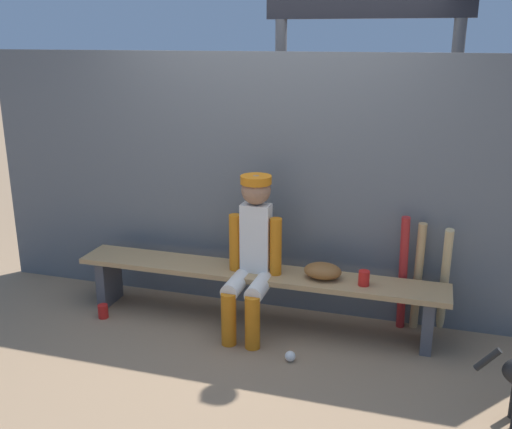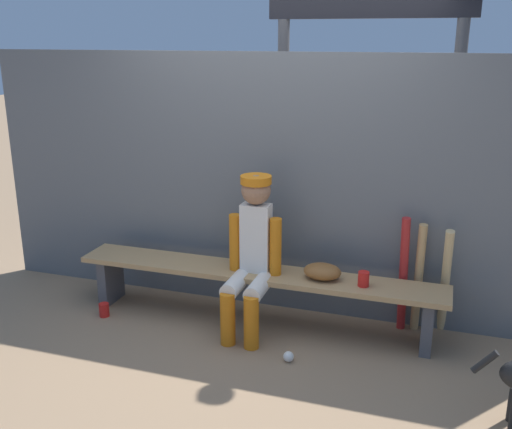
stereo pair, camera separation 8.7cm
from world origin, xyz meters
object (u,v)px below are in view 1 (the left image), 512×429
object	(u,v)px
baseball_glove	(323,271)
bat_wood_natural	(445,280)
cup_on_bench	(364,278)
baseball	(290,356)
bat_aluminum_red	(403,274)
cup_on_ground	(103,311)
scoreboard	(375,7)
bat_wood_tan	(418,277)
dugout_bench	(256,281)
player_seated	(252,251)

from	to	relation	value
baseball_glove	bat_wood_natural	xyz separation A→B (m)	(0.87, 0.26, -0.07)
cup_on_bench	baseball	bearing A→B (deg)	-133.92
bat_aluminum_red	cup_on_ground	distance (m)	2.37
bat_aluminum_red	cup_on_bench	bearing A→B (deg)	-134.45
bat_aluminum_red	scoreboard	distance (m)	2.15
bat_wood_tan	cup_on_ground	world-z (taller)	bat_wood_tan
dugout_bench	bat_wood_natural	bearing A→B (deg)	10.82
bat_wood_tan	scoreboard	size ratio (longest dim) A/B	0.25
dugout_bench	cup_on_ground	distance (m)	1.26
player_seated	cup_on_bench	distance (m)	0.84
cup_on_bench	cup_on_ground	bearing A→B (deg)	-173.19
baseball_glove	baseball	bearing A→B (deg)	-104.04
bat_aluminum_red	cup_on_bench	size ratio (longest dim) A/B	8.27
baseball_glove	dugout_bench	bearing A→B (deg)	180.00
scoreboard	bat_wood_tan	bearing A→B (deg)	-57.78
dugout_bench	cup_on_ground	bearing A→B (deg)	-166.94
dugout_bench	scoreboard	world-z (taller)	scoreboard
cup_on_ground	cup_on_bench	xyz separation A→B (m)	(2.02, 0.24, 0.44)
dugout_bench	baseball	distance (m)	0.70
bat_wood_tan	cup_on_ground	bearing A→B (deg)	-167.25
baseball_glove	scoreboard	world-z (taller)	scoreboard
baseball_glove	bat_wood_natural	bearing A→B (deg)	16.93
bat_wood_natural	baseball_glove	bearing A→B (deg)	-163.07
player_seated	baseball_glove	xyz separation A→B (m)	(0.52, 0.11, -0.14)
bat_wood_tan	cup_on_ground	distance (m)	2.47
player_seated	bat_wood_tan	world-z (taller)	player_seated
bat_aluminum_red	baseball	size ratio (longest dim) A/B	12.29
cup_on_bench	scoreboard	bearing A→B (deg)	97.62
baseball_glove	bat_aluminum_red	distance (m)	0.61
dugout_bench	player_seated	world-z (taller)	player_seated
bat_wood_natural	cup_on_ground	distance (m)	2.66
player_seated	scoreboard	distance (m)	2.22
player_seated	bat_wood_tan	size ratio (longest dim) A/B	1.38
bat_aluminum_red	cup_on_ground	bearing A→B (deg)	-167.48
baseball_glove	cup_on_bench	world-z (taller)	baseball_glove
cup_on_ground	scoreboard	bearing A→B (deg)	36.15
baseball	cup_on_bench	world-z (taller)	cup_on_bench
bat_wood_natural	cup_on_ground	size ratio (longest dim) A/B	7.85
bat_aluminum_red	bat_wood_natural	xyz separation A→B (m)	(0.30, 0.04, -0.03)
bat_wood_tan	bat_wood_natural	world-z (taller)	bat_wood_tan
dugout_bench	bat_wood_tan	distance (m)	1.22
bat_aluminum_red	cup_on_bench	world-z (taller)	bat_aluminum_red
bat_aluminum_red	baseball	xyz separation A→B (m)	(-0.69, -0.71, -0.42)
baseball_glove	cup_on_bench	size ratio (longest dim) A/B	2.55
dugout_bench	cup_on_bench	bearing A→B (deg)	-2.52
player_seated	dugout_bench	bearing A→B (deg)	89.81
dugout_bench	baseball_glove	size ratio (longest dim) A/B	10.28
baseball	bat_wood_tan	bearing A→B (deg)	43.01
scoreboard	cup_on_ground	bearing A→B (deg)	-143.85
bat_wood_tan	bat_wood_natural	distance (m)	0.19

